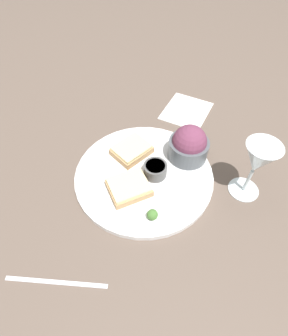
# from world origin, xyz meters

# --- Properties ---
(ground_plane) EXTENTS (4.00, 4.00, 0.00)m
(ground_plane) POSITION_xyz_m (0.00, 0.00, 0.00)
(ground_plane) COLOR brown
(dinner_plate) EXTENTS (0.34, 0.34, 0.01)m
(dinner_plate) POSITION_xyz_m (0.00, 0.00, 0.01)
(dinner_plate) COLOR white
(dinner_plate) RESTS_ON ground_plane
(salad_bowl) EXTENTS (0.10, 0.10, 0.09)m
(salad_bowl) POSITION_xyz_m (0.12, 0.05, 0.05)
(salad_bowl) COLOR #4C5156
(salad_bowl) RESTS_ON dinner_plate
(sauce_ramekin) EXTENTS (0.06, 0.06, 0.03)m
(sauce_ramekin) POSITION_xyz_m (0.03, -0.01, 0.03)
(sauce_ramekin) COLOR #4C4C4C
(sauce_ramekin) RESTS_ON dinner_plate
(cheese_toast_near) EXTENTS (0.12, 0.11, 0.03)m
(cheese_toast_near) POSITION_xyz_m (-0.03, 0.07, 0.03)
(cheese_toast_near) COLOR tan
(cheese_toast_near) RESTS_ON dinner_plate
(cheese_toast_far) EXTENTS (0.11, 0.10, 0.03)m
(cheese_toast_far) POSITION_xyz_m (-0.04, -0.05, 0.03)
(cheese_toast_far) COLOR tan
(cheese_toast_far) RESTS_ON dinner_plate
(wine_glass) EXTENTS (0.07, 0.07, 0.15)m
(wine_glass) POSITION_xyz_m (0.23, -0.06, 0.10)
(wine_glass) COLOR silver
(wine_glass) RESTS_ON ground_plane
(garnish) EXTENTS (0.02, 0.02, 0.02)m
(garnish) POSITION_xyz_m (0.01, -0.12, 0.03)
(garnish) COLOR #477533
(garnish) RESTS_ON dinner_plate
(napkin) EXTENTS (0.19, 0.20, 0.01)m
(napkin) POSITION_xyz_m (0.16, 0.25, 0.00)
(napkin) COLOR white
(napkin) RESTS_ON ground_plane
(fork) EXTENTS (0.19, 0.04, 0.01)m
(fork) POSITION_xyz_m (-0.19, -0.24, 0.00)
(fork) COLOR silver
(fork) RESTS_ON ground_plane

